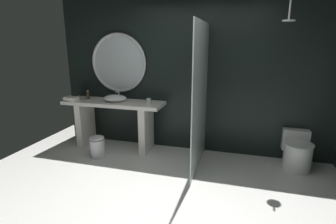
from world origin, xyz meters
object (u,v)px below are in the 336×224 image
at_px(rain_shower_head, 289,16).
at_px(folded_hand_towel, 71,99).
at_px(vessel_sink, 115,98).
at_px(tumbler_cup, 149,101).
at_px(toilet, 297,152).
at_px(round_wall_mirror, 118,63).
at_px(waste_bin, 97,146).
at_px(soap_dispenser, 88,95).

xyz_separation_m(rain_shower_head, folded_hand_towel, (-3.42, 0.01, -1.29)).
bearing_deg(vessel_sink, tumbler_cup, 0.45).
height_order(toilet, folded_hand_towel, folded_hand_towel).
bearing_deg(round_wall_mirror, waste_bin, -97.25).
relative_size(round_wall_mirror, waste_bin, 2.85).
height_order(toilet, waste_bin, toilet).
xyz_separation_m(tumbler_cup, round_wall_mirror, (-0.66, 0.26, 0.60)).
distance_m(soap_dispenser, toilet, 3.63).
relative_size(soap_dispenser, waste_bin, 0.43).
bearing_deg(tumbler_cup, round_wall_mirror, 158.52).
bearing_deg(toilet, folded_hand_towel, -177.14).
relative_size(vessel_sink, waste_bin, 1.12).
bearing_deg(round_wall_mirror, soap_dispenser, -157.85).
distance_m(toilet, folded_hand_towel, 3.82).
relative_size(vessel_sink, rain_shower_head, 1.10).
xyz_separation_m(toilet, folded_hand_towel, (-3.76, -0.19, 0.64)).
distance_m(tumbler_cup, waste_bin, 1.14).
relative_size(vessel_sink, tumbler_cup, 4.53).
xyz_separation_m(vessel_sink, folded_hand_towel, (-0.76, -0.17, -0.02)).
xyz_separation_m(soap_dispenser, rain_shower_head, (3.22, -0.22, 1.26)).
bearing_deg(vessel_sink, toilet, 0.28).
relative_size(soap_dispenser, rain_shower_head, 0.42).
xyz_separation_m(round_wall_mirror, waste_bin, (-0.09, -0.74, -1.32)).
relative_size(vessel_sink, round_wall_mirror, 0.39).
xyz_separation_m(vessel_sink, tumbler_cup, (0.63, 0.00, -0.01)).
distance_m(rain_shower_head, folded_hand_towel, 3.65).
bearing_deg(rain_shower_head, waste_bin, -173.91).
distance_m(soap_dispenser, round_wall_mirror, 0.81).
xyz_separation_m(round_wall_mirror, folded_hand_towel, (-0.73, -0.44, -0.61)).
height_order(vessel_sink, folded_hand_towel, vessel_sink).
bearing_deg(round_wall_mirror, rain_shower_head, -9.33).
bearing_deg(soap_dispenser, waste_bin, -49.71).
distance_m(tumbler_cup, rain_shower_head, 2.41).
bearing_deg(folded_hand_towel, rain_shower_head, -0.08).
bearing_deg(tumbler_cup, folded_hand_towel, -172.71).
xyz_separation_m(soap_dispenser, folded_hand_towel, (-0.20, -0.22, -0.04)).
bearing_deg(tumbler_cup, toilet, 0.24).
relative_size(tumbler_cup, folded_hand_towel, 0.40).
bearing_deg(vessel_sink, soap_dispenser, 175.39).
relative_size(soap_dispenser, toilet, 0.26).
bearing_deg(rain_shower_head, round_wall_mirror, 170.67).
distance_m(tumbler_cup, folded_hand_towel, 1.40).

